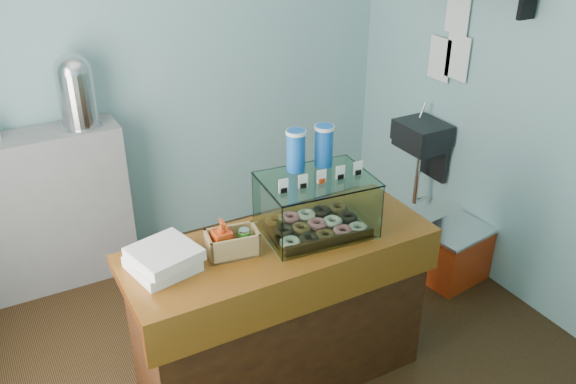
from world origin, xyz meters
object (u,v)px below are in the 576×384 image
counter (281,312)px  coffee_urn (76,89)px  display_case (315,200)px  red_cooler (455,254)px

counter → coffee_urn: (-0.62, 1.57, 0.89)m
display_case → red_cooler: 1.56m
counter → coffee_urn: coffee_urn is taller
coffee_urn → red_cooler: (2.13, -1.31, -1.15)m
display_case → coffee_urn: 1.76m
coffee_urn → counter: bearing=-68.5°
display_case → coffee_urn: size_ratio=1.23×
counter → red_cooler: (1.51, 0.26, -0.26)m
counter → red_cooler: size_ratio=3.22×
counter → coffee_urn: bearing=111.5°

